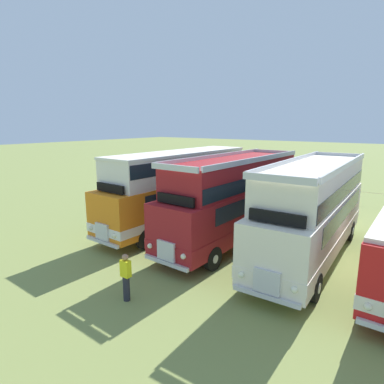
% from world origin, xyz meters
% --- Properties ---
extents(ground_plane, '(200.00, 200.00, 0.00)m').
position_xyz_m(ground_plane, '(0.00, 0.00, 0.00)').
color(ground_plane, olive).
extents(bus_first_in_row, '(2.84, 11.50, 4.49)m').
position_xyz_m(bus_first_in_row, '(-9.96, 0.32, 2.48)').
color(bus_first_in_row, orange).
rests_on(bus_first_in_row, ground).
extents(bus_second_in_row, '(2.84, 10.60, 4.52)m').
position_xyz_m(bus_second_in_row, '(-5.97, -0.14, 2.36)').
color(bus_second_in_row, maroon).
rests_on(bus_second_in_row, ground).
extents(bus_third_in_row, '(2.90, 11.00, 4.52)m').
position_xyz_m(bus_third_in_row, '(-2.00, -0.01, 2.36)').
color(bus_third_in_row, silver).
rests_on(bus_third_in_row, ground).
extents(marshal_person, '(0.36, 0.24, 1.73)m').
position_xyz_m(marshal_person, '(-6.06, -7.70, 0.89)').
color(marshal_person, '#23232D').
rests_on(marshal_person, ground).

